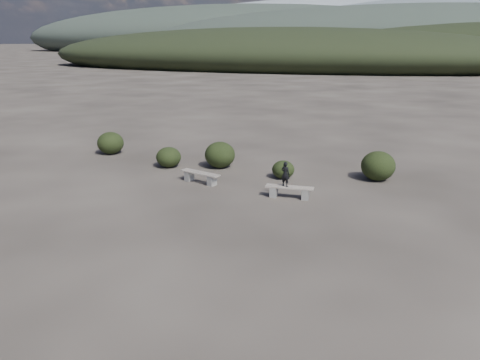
% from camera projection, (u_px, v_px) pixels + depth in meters
% --- Properties ---
extents(ground, '(1200.00, 1200.00, 0.00)m').
position_uv_depth(ground, '(178.00, 243.00, 14.35)').
color(ground, '#2F2925').
rests_on(ground, ground).
extents(bench_left, '(1.96, 0.89, 0.48)m').
position_uv_depth(bench_left, '(200.00, 177.00, 20.25)').
color(bench_left, slate).
rests_on(bench_left, ground).
extents(bench_right, '(1.92, 0.59, 0.47)m').
position_uv_depth(bench_right, '(289.00, 191.00, 18.32)').
color(bench_right, slate).
rests_on(bench_right, ground).
extents(seated_person, '(0.41, 0.32, 0.99)m').
position_uv_depth(seated_person, '(285.00, 174.00, 18.17)').
color(seated_person, black).
rests_on(seated_person, bench_right).
extents(shrub_a, '(1.21, 1.21, 0.99)m').
position_uv_depth(shrub_a, '(169.00, 157.00, 22.75)').
color(shrub_a, black).
rests_on(shrub_a, ground).
extents(shrub_b, '(1.47, 1.47, 1.26)m').
position_uv_depth(shrub_b, '(220.00, 155.00, 22.66)').
color(shrub_b, black).
rests_on(shrub_b, ground).
extents(shrub_c, '(1.00, 1.00, 0.80)m').
position_uv_depth(shrub_c, '(283.00, 170.00, 20.93)').
color(shrub_c, black).
rests_on(shrub_c, ground).
extents(shrub_d, '(1.49, 1.49, 1.30)m').
position_uv_depth(shrub_d, '(378.00, 166.00, 20.58)').
color(shrub_d, black).
rests_on(shrub_d, ground).
extents(shrub_f, '(1.41, 1.41, 1.20)m').
position_uv_depth(shrub_f, '(111.00, 143.00, 25.40)').
color(shrub_f, black).
rests_on(shrub_f, ground).
extents(mountain_ridges, '(500.00, 400.00, 56.00)m').
position_uv_depth(mountain_ridges, '(401.00, 33.00, 317.92)').
color(mountain_ridges, black).
rests_on(mountain_ridges, ground).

